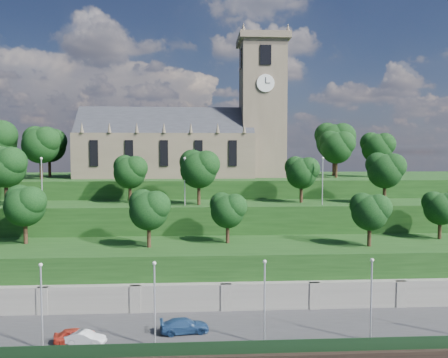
{
  "coord_description": "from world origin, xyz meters",
  "views": [
    {
      "loc": [
        2.03,
        -36.41,
        19.69
      ],
      "look_at": [
        5.86,
        30.0,
        15.57
      ],
      "focal_mm": 35.0,
      "sensor_mm": 36.0,
      "label": 1
    }
  ],
  "objects": [
    {
      "name": "promenade",
      "position": [
        0.0,
        6.0,
        1.0
      ],
      "size": [
        160.0,
        12.0,
        2.0
      ],
      "primitive_type": "cube",
      "color": "#2D2D30",
      "rests_on": "ground"
    },
    {
      "name": "fence",
      "position": [
        0.0,
        0.6,
        2.6
      ],
      "size": [
        160.0,
        0.1,
        1.2
      ],
      "primitive_type": "cube",
      "color": "black",
      "rests_on": "promenade"
    },
    {
      "name": "retaining_wall",
      "position": [
        0.0,
        11.97,
        2.5
      ],
      "size": [
        160.0,
        2.1,
        5.0
      ],
      "color": "slate",
      "rests_on": "ground"
    },
    {
      "name": "embankment_lower",
      "position": [
        0.0,
        18.0,
        4.0
      ],
      "size": [
        160.0,
        12.0,
        8.0
      ],
      "primitive_type": "cube",
      "color": "#143511",
      "rests_on": "ground"
    },
    {
      "name": "embankment_upper",
      "position": [
        0.0,
        29.0,
        6.0
      ],
      "size": [
        160.0,
        10.0,
        12.0
      ],
      "primitive_type": "cube",
      "color": "#143511",
      "rests_on": "ground"
    },
    {
      "name": "hilltop",
      "position": [
        0.0,
        50.0,
        7.5
      ],
      "size": [
        160.0,
        32.0,
        15.0
      ],
      "primitive_type": "cube",
      "color": "#143511",
      "rests_on": "ground"
    },
    {
      "name": "church",
      "position": [
        0.79,
        45.98,
        22.52
      ],
      "size": [
        38.6,
        12.35,
        27.6
      ],
      "color": "brown",
      "rests_on": "hilltop"
    },
    {
      "name": "trees_lower",
      "position": [
        0.23,
        18.1,
        12.65
      ],
      "size": [
        66.84,
        8.74,
        7.5
      ],
      "color": "black",
      "rests_on": "embankment_lower"
    },
    {
      "name": "trees_upper",
      "position": [
        0.5,
        28.06,
        17.33
      ],
      "size": [
        61.49,
        8.13,
        8.57
      ],
      "color": "black",
      "rests_on": "embankment_upper"
    },
    {
      "name": "trees_hilltop",
      "position": [
        -0.54,
        44.74,
        21.55
      ],
      "size": [
        75.78,
        16.64,
        10.64
      ],
      "color": "black",
      "rests_on": "hilltop"
    },
    {
      "name": "lamp_posts_promenade",
      "position": [
        -2.0,
        2.5,
        6.55
      ],
      "size": [
        60.36,
        0.36,
        7.89
      ],
      "color": "#B2B2B7",
      "rests_on": "promenade"
    },
    {
      "name": "lamp_posts_upper",
      "position": [
        0.0,
        26.0,
        16.08
      ],
      "size": [
        40.36,
        0.36,
        6.98
      ],
      "color": "#B2B2B7",
      "rests_on": "embankment_upper"
    },
    {
      "name": "car_left",
      "position": [
        -9.57,
        4.01,
        2.64
      ],
      "size": [
        4.02,
        2.33,
        1.28
      ],
      "primitive_type": "imported",
      "rotation": [
        0.0,
        0.0,
        1.8
      ],
      "color": "#A7291B",
      "rests_on": "promenade"
    },
    {
      "name": "car_middle",
      "position": [
        -8.44,
        3.37,
        2.6
      ],
      "size": [
        3.84,
        2.0,
        1.2
      ],
      "primitive_type": "imported",
      "rotation": [
        0.0,
        0.0,
        1.36
      ],
      "color": "#B8BABE",
      "rests_on": "promenade"
    },
    {
      "name": "car_right",
      "position": [
        0.57,
        5.49,
        2.69
      ],
      "size": [
        4.98,
        2.52,
        1.38
      ],
      "primitive_type": "imported",
      "rotation": [
        0.0,
        0.0,
        1.7
      ],
      "color": "navy",
      "rests_on": "promenade"
    }
  ]
}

